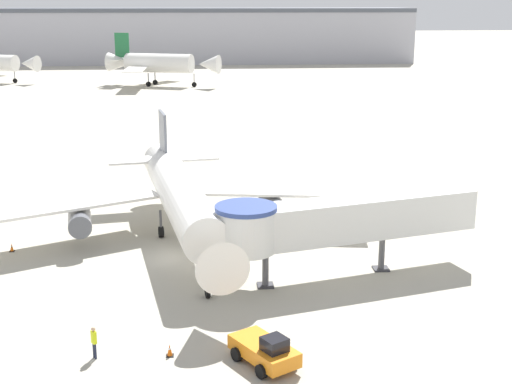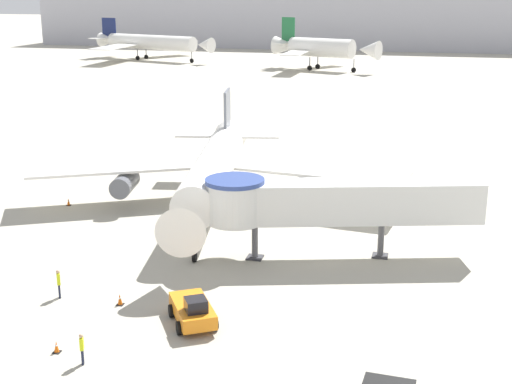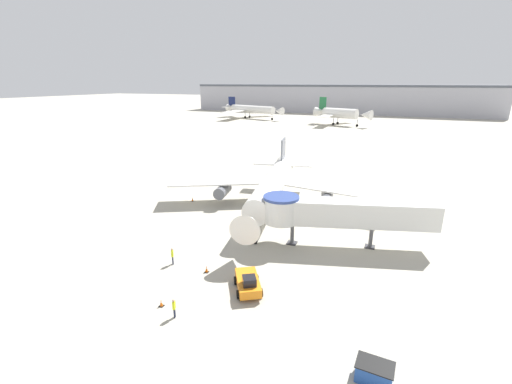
{
  "view_description": "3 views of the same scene",
  "coord_description": "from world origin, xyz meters",
  "px_view_note": "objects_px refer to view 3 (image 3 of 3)",
  "views": [
    {
      "loc": [
        2.17,
        -50.6,
        18.71
      ],
      "look_at": [
        6.14,
        -0.19,
        5.05
      ],
      "focal_mm": 50.0,
      "sensor_mm": 36.0,
      "label": 1
    },
    {
      "loc": [
        17.46,
        -51.53,
        18.42
      ],
      "look_at": [
        5.59,
        -2.61,
        3.87
      ],
      "focal_mm": 50.0,
      "sensor_mm": 36.0,
      "label": 2
    },
    {
      "loc": [
        16.04,
        -41.17,
        18.08
      ],
      "look_at": [
        1.14,
        -4.39,
        5.23
      ],
      "focal_mm": 24.0,
      "sensor_mm": 36.0,
      "label": 3
    }
  ],
  "objects_px": {
    "traffic_cone_port_wing": "(192,199)",
    "traffic_cone_near_nose": "(207,269)",
    "service_container_blue": "(374,372)",
    "ground_crew_marshaller": "(172,255)",
    "jet_bridge": "(336,212)",
    "pushback_tug_orange": "(248,283)",
    "ground_crew_wing_walker": "(174,307)",
    "background_jet_green_tail": "(339,113)",
    "background_jet_navy_tail": "(251,109)",
    "traffic_cone_apron_front": "(161,303)",
    "main_airplane": "(272,186)"
  },
  "relations": [
    {
      "from": "traffic_cone_apron_front",
      "to": "ground_crew_wing_walker",
      "type": "bearing_deg",
      "value": -22.54
    },
    {
      "from": "main_airplane",
      "to": "traffic_cone_port_wing",
      "type": "xyz_separation_m",
      "value": [
        -13.03,
        -0.99,
        -3.47
      ]
    },
    {
      "from": "main_airplane",
      "to": "pushback_tug_orange",
      "type": "bearing_deg",
      "value": -86.21
    },
    {
      "from": "service_container_blue",
      "to": "traffic_cone_apron_front",
      "type": "xyz_separation_m",
      "value": [
        -17.15,
        1.13,
        -0.31
      ]
    },
    {
      "from": "service_container_blue",
      "to": "ground_crew_wing_walker",
      "type": "relative_size",
      "value": 1.43
    },
    {
      "from": "main_airplane",
      "to": "service_container_blue",
      "type": "height_order",
      "value": "main_airplane"
    },
    {
      "from": "ground_crew_marshaller",
      "to": "background_jet_navy_tail",
      "type": "height_order",
      "value": "background_jet_navy_tail"
    },
    {
      "from": "traffic_cone_apron_front",
      "to": "background_jet_navy_tail",
      "type": "distance_m",
      "value": 155.16
    },
    {
      "from": "ground_crew_wing_walker",
      "to": "traffic_cone_apron_front",
      "type": "bearing_deg",
      "value": 45.78
    },
    {
      "from": "main_airplane",
      "to": "service_container_blue",
      "type": "bearing_deg",
      "value": -68.02
    },
    {
      "from": "jet_bridge",
      "to": "background_jet_green_tail",
      "type": "bearing_deg",
      "value": 83.02
    },
    {
      "from": "ground_crew_marshaller",
      "to": "traffic_cone_port_wing",
      "type": "bearing_deg",
      "value": 175.54
    },
    {
      "from": "service_container_blue",
      "to": "traffic_cone_near_nose",
      "type": "height_order",
      "value": "service_container_blue"
    },
    {
      "from": "ground_crew_marshaller",
      "to": "background_jet_green_tail",
      "type": "xyz_separation_m",
      "value": [
        -3.39,
        126.9,
        4.01
      ]
    },
    {
      "from": "traffic_cone_near_nose",
      "to": "background_jet_green_tail",
      "type": "xyz_separation_m",
      "value": [
        -7.41,
        126.97,
        4.74
      ]
    },
    {
      "from": "pushback_tug_orange",
      "to": "background_jet_navy_tail",
      "type": "bearing_deg",
      "value": 81.58
    },
    {
      "from": "service_container_blue",
      "to": "traffic_cone_near_nose",
      "type": "relative_size",
      "value": 3.5
    },
    {
      "from": "service_container_blue",
      "to": "background_jet_navy_tail",
      "type": "xyz_separation_m",
      "value": [
        -70.38,
        146.82,
        3.94
      ]
    },
    {
      "from": "pushback_tug_orange",
      "to": "background_jet_navy_tail",
      "type": "relative_size",
      "value": 0.12
    },
    {
      "from": "ground_crew_wing_walker",
      "to": "background_jet_green_tail",
      "type": "xyz_separation_m",
      "value": [
        -8.49,
        133.93,
        4.09
      ]
    },
    {
      "from": "jet_bridge",
      "to": "ground_crew_wing_walker",
      "type": "distance_m",
      "value": 20.3
    },
    {
      "from": "ground_crew_wing_walker",
      "to": "ground_crew_marshaller",
      "type": "bearing_deg",
      "value": 14.32
    },
    {
      "from": "traffic_cone_apron_front",
      "to": "ground_crew_marshaller",
      "type": "height_order",
      "value": "ground_crew_marshaller"
    },
    {
      "from": "traffic_cone_apron_front",
      "to": "background_jet_green_tail",
      "type": "xyz_separation_m",
      "value": [
        -6.59,
        133.14,
        4.76
      ]
    },
    {
      "from": "jet_bridge",
      "to": "pushback_tug_orange",
      "type": "height_order",
      "value": "jet_bridge"
    },
    {
      "from": "service_container_blue",
      "to": "ground_crew_marshaller",
      "type": "relative_size",
      "value": 1.32
    },
    {
      "from": "jet_bridge",
      "to": "traffic_cone_near_nose",
      "type": "bearing_deg",
      "value": -151.01
    },
    {
      "from": "jet_bridge",
      "to": "traffic_cone_apron_front",
      "type": "distance_m",
      "value": 20.73
    },
    {
      "from": "ground_crew_wing_walker",
      "to": "traffic_cone_port_wing",
      "type": "bearing_deg",
      "value": 7.6
    },
    {
      "from": "main_airplane",
      "to": "traffic_cone_apron_front",
      "type": "relative_size",
      "value": 50.69
    },
    {
      "from": "traffic_cone_port_wing",
      "to": "ground_crew_marshaller",
      "type": "distance_m",
      "value": 19.72
    },
    {
      "from": "jet_bridge",
      "to": "service_container_blue",
      "type": "relative_size",
      "value": 7.78
    },
    {
      "from": "traffic_cone_port_wing",
      "to": "traffic_cone_near_nose",
      "type": "distance_m",
      "value": 21.85
    },
    {
      "from": "traffic_cone_apron_front",
      "to": "traffic_cone_near_nose",
      "type": "height_order",
      "value": "traffic_cone_near_nose"
    },
    {
      "from": "jet_bridge",
      "to": "traffic_cone_near_nose",
      "type": "relative_size",
      "value": 27.26
    },
    {
      "from": "traffic_cone_apron_front",
      "to": "background_jet_navy_tail",
      "type": "height_order",
      "value": "background_jet_navy_tail"
    },
    {
      "from": "service_container_blue",
      "to": "traffic_cone_near_nose",
      "type": "xyz_separation_m",
      "value": [
        -16.33,
        7.3,
        -0.29
      ]
    },
    {
      "from": "service_container_blue",
      "to": "main_airplane",
      "type": "bearing_deg",
      "value": 121.68
    },
    {
      "from": "traffic_cone_apron_front",
      "to": "main_airplane",
      "type": "bearing_deg",
      "value": 87.51
    },
    {
      "from": "jet_bridge",
      "to": "pushback_tug_orange",
      "type": "distance_m",
      "value": 13.65
    },
    {
      "from": "pushback_tug_orange",
      "to": "background_jet_green_tail",
      "type": "distance_m",
      "value": 129.0
    },
    {
      "from": "traffic_cone_near_nose",
      "to": "ground_crew_wing_walker",
      "type": "distance_m",
      "value": 7.07
    },
    {
      "from": "background_jet_navy_tail",
      "to": "service_container_blue",
      "type": "bearing_deg",
      "value": -135.51
    },
    {
      "from": "background_jet_navy_tail",
      "to": "traffic_cone_port_wing",
      "type": "bearing_deg",
      "value": -142.4
    },
    {
      "from": "pushback_tug_orange",
      "to": "background_jet_green_tail",
      "type": "height_order",
      "value": "background_jet_green_tail"
    },
    {
      "from": "traffic_cone_apron_front",
      "to": "background_jet_green_tail",
      "type": "distance_m",
      "value": 133.39
    },
    {
      "from": "traffic_cone_port_wing",
      "to": "ground_crew_marshaller",
      "type": "relative_size",
      "value": 0.35
    },
    {
      "from": "pushback_tug_orange",
      "to": "traffic_cone_near_nose",
      "type": "xyz_separation_m",
      "value": [
        -5.08,
        1.36,
        -0.51
      ]
    },
    {
      "from": "traffic_cone_port_wing",
      "to": "ground_crew_marshaller",
      "type": "xyz_separation_m",
      "value": [
        8.74,
        -17.67,
        0.75
      ]
    },
    {
      "from": "jet_bridge",
      "to": "pushback_tug_orange",
      "type": "relative_size",
      "value": 4.19
    }
  ]
}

